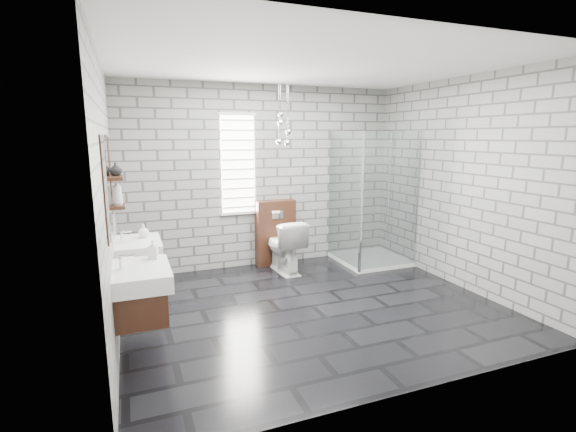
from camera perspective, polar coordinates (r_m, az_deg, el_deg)
floor at (r=5.01m, az=3.35°, el=-12.28°), size 4.20×3.60×0.02m
ceiling at (r=4.67m, az=3.75°, el=20.13°), size 4.20×3.60×0.02m
wall_back at (r=6.32m, az=-3.34°, el=5.35°), size 4.20×0.02×2.70m
wall_front at (r=3.12m, az=17.56°, el=-0.89°), size 4.20×0.02×2.70m
wall_left at (r=4.23m, az=-23.43°, el=1.71°), size 0.02×3.60×2.70m
wall_right at (r=5.84m, az=22.75°, el=4.06°), size 0.02×3.60×2.70m
vanity_left at (r=3.85m, az=-19.98°, el=-8.00°), size 0.47×0.70×1.57m
vanity_right at (r=4.80m, az=-20.30°, el=-4.30°), size 0.47×0.70×1.57m
shelf_lower at (r=4.18m, az=-22.33°, el=1.28°), size 0.14×0.30×0.03m
shelf_upper at (r=4.15m, az=-22.59°, el=4.82°), size 0.14×0.30×0.03m
window at (r=6.17m, az=-6.85°, el=7.01°), size 0.56×0.05×1.48m
cistern_panel at (r=6.40m, az=-1.75°, el=-2.28°), size 0.60×0.20×1.00m
flush_plate at (r=6.24m, az=-1.44°, el=0.19°), size 0.18×0.01×0.12m
shower_enclosure at (r=6.53m, az=11.12°, el=-2.20°), size 1.00×1.00×2.03m
pendant_cluster at (r=5.93m, az=-0.69°, el=11.69°), size 0.24×0.22×0.88m
toilet at (r=6.07m, az=-0.50°, el=-4.10°), size 0.48×0.79×0.78m
soap_bottle_a at (r=4.02m, az=-17.99°, el=-4.35°), size 0.10×0.10×0.18m
soap_bottle_b at (r=4.89m, az=-19.16°, el=-1.93°), size 0.15×0.15×0.15m
soap_bottle_c at (r=4.11m, az=-22.34°, el=3.03°), size 0.11×0.11×0.24m
vase at (r=4.23m, az=-22.51°, el=5.95°), size 0.14×0.14×0.12m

